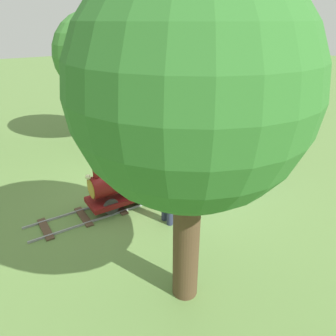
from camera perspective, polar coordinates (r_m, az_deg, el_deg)
name	(u,v)px	position (r m, az deg, el deg)	size (l,w,h in m)	color
ground_plane	(168,190)	(6.98, 0.02, -4.07)	(60.00, 60.00, 0.00)	#608442
track	(175,187)	(7.07, 1.36, -3.52)	(0.72, 6.40, 0.04)	gray
locomotive	(126,183)	(6.32, -7.72, -2.68)	(0.68, 1.45, 1.07)	maroon
passenger_car	(207,162)	(7.38, 7.18, 1.09)	(0.78, 2.70, 0.97)	#3F3F3F
conductor_person	(167,176)	(5.48, -0.15, -1.54)	(0.30, 0.30, 1.62)	#282D47
park_bench	(128,140)	(8.78, -7.29, 5.09)	(1.36, 0.84, 0.82)	brown
oak_tree_near	(191,92)	(3.29, 4.18, 13.59)	(2.55, 2.55, 4.07)	#4C3823
oak_tree_far	(96,56)	(9.44, -13.00, 19.31)	(2.32, 2.32, 3.71)	#4C3823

